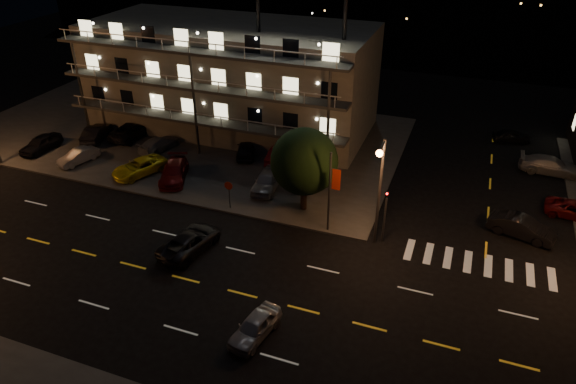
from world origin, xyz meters
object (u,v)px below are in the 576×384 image
(lot_car_2, at_px, (139,167))
(side_car_0, at_px, (522,227))
(lot_car_7, at_px, (159,144))
(lot_car_4, at_px, (267,180))
(road_car_west, at_px, (190,241))
(road_car_east, at_px, (255,327))
(tree, at_px, (304,163))

(lot_car_2, bearing_deg, side_car_0, 28.19)
(lot_car_7, bearing_deg, lot_car_4, 177.53)
(lot_car_7, xyz_separation_m, road_car_west, (10.65, -12.76, -0.09))
(lot_car_4, height_order, road_car_east, lot_car_4)
(tree, height_order, lot_car_4, tree)
(tree, bearing_deg, lot_car_4, 153.57)
(side_car_0, bearing_deg, lot_car_4, 105.92)
(tree, xyz_separation_m, side_car_0, (15.84, 2.09, -3.33))
(tree, xyz_separation_m, lot_car_2, (-15.19, 0.36, -3.26))
(lot_car_7, height_order, side_car_0, side_car_0)
(side_car_0, relative_size, road_car_east, 1.21)
(lot_car_4, distance_m, road_car_west, 9.68)
(tree, distance_m, road_car_east, 13.94)
(lot_car_2, height_order, road_car_west, lot_car_2)
(lot_car_4, relative_size, road_car_east, 1.19)
(lot_car_4, bearing_deg, side_car_0, -4.73)
(lot_car_2, height_order, lot_car_4, lot_car_4)
(side_car_0, bearing_deg, road_car_east, 153.06)
(tree, bearing_deg, road_car_west, -126.48)
(road_car_east, height_order, road_car_west, road_car_west)
(lot_car_2, bearing_deg, road_car_east, -14.06)
(lot_car_7, distance_m, road_car_west, 16.62)
(road_car_east, bearing_deg, lot_car_4, 120.92)
(tree, relative_size, road_car_west, 1.31)
(tree, distance_m, lot_car_7, 17.38)
(lot_car_7, relative_size, side_car_0, 0.96)
(side_car_0, bearing_deg, tree, 112.85)
(tree, bearing_deg, lot_car_2, 178.66)
(tree, bearing_deg, lot_car_7, 162.45)
(lot_car_4, bearing_deg, lot_car_2, -177.67)
(road_car_west, bearing_deg, lot_car_4, -90.75)
(road_car_west, bearing_deg, tree, -116.32)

